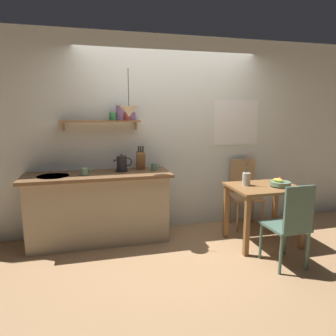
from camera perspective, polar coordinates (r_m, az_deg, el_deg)
name	(u,v)px	position (r m, az deg, el deg)	size (l,w,h in m)	color
ground_plane	(180,243)	(4.08, 2.29, -13.82)	(14.00, 14.00, 0.00)	#A87F56
back_wall	(182,135)	(4.41, 2.56, 6.22)	(6.80, 0.11, 2.70)	silver
kitchen_counter	(99,207)	(4.06, -12.75, -7.19)	(1.83, 0.63, 0.91)	tan
wall_shelf	(113,118)	(4.06, -10.35, 9.24)	(1.03, 0.20, 0.33)	#9E6B3D
dining_table	(263,197)	(4.06, 17.46, -5.17)	(0.85, 0.67, 0.76)	brown
dining_chair_near	(290,223)	(3.53, 21.96, -9.47)	(0.41, 0.44, 0.94)	#4C6B5B
dining_chair_far	(244,190)	(4.64, 14.15, -3.98)	(0.48, 0.49, 0.98)	tan
fruit_bowl	(280,183)	(4.05, 20.27, -2.68)	(0.25, 0.25, 0.12)	slate
twig_vase	(246,179)	(3.98, 14.48, -1.96)	(0.10, 0.10, 0.43)	#B7B2A8
electric_kettle	(122,164)	(4.01, -8.63, 0.81)	(0.24, 0.16, 0.23)	black
knife_block	(141,160)	(4.11, -5.14, 1.48)	(0.10, 0.17, 0.32)	brown
coffee_mug_by_sink	(85,172)	(3.85, -15.38, -0.66)	(0.12, 0.08, 0.09)	slate
coffee_mug_spare	(154,167)	(4.06, -2.60, 0.26)	(0.12, 0.08, 0.09)	slate
pendant_lamp	(129,111)	(3.76, -7.34, 10.54)	(0.23, 0.23, 0.56)	black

